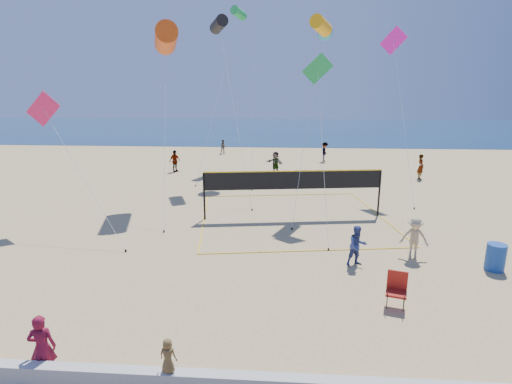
# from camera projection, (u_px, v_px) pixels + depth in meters

# --- Properties ---
(ground) EXTENTS (120.00, 120.00, 0.00)m
(ground) POSITION_uv_depth(u_px,v_px,m) (230.00, 321.00, 11.66)
(ground) COLOR tan
(ground) RESTS_ON ground
(ocean) EXTENTS (140.00, 50.00, 0.03)m
(ocean) POSITION_uv_depth(u_px,v_px,m) (276.00, 128.00, 71.61)
(ocean) COLOR navy
(ocean) RESTS_ON ground
(woman) EXTENTS (0.68, 0.54, 1.64)m
(woman) POSITION_uv_depth(u_px,v_px,m) (42.00, 348.00, 9.12)
(woman) COLOR maroon
(woman) RESTS_ON ground
(toddler) EXTENTS (0.42, 0.31, 0.79)m
(toddler) POSITION_uv_depth(u_px,v_px,m) (168.00, 355.00, 8.58)
(toddler) COLOR brown
(toddler) RESTS_ON seawall
(bystander_a) EXTENTS (0.92, 0.81, 1.58)m
(bystander_a) POSITION_uv_depth(u_px,v_px,m) (357.00, 246.00, 15.21)
(bystander_a) COLOR navy
(bystander_a) RESTS_ON ground
(bystander_b) EXTENTS (1.22, 0.92, 1.69)m
(bystander_b) POSITION_uv_depth(u_px,v_px,m) (414.00, 238.00, 15.91)
(bystander_b) COLOR tan
(bystander_b) RESTS_ON ground
(far_person_0) EXTENTS (0.97, 1.12, 1.80)m
(far_person_0) POSITION_uv_depth(u_px,v_px,m) (175.00, 161.00, 32.99)
(far_person_0) COLOR gray
(far_person_0) RESTS_ON ground
(far_person_1) EXTENTS (1.66, 1.52, 1.84)m
(far_person_1) POSITION_uv_depth(u_px,v_px,m) (275.00, 163.00, 31.94)
(far_person_1) COLOR gray
(far_person_1) RESTS_ON ground
(far_person_2) EXTENTS (0.48, 0.71, 1.90)m
(far_person_2) POSITION_uv_depth(u_px,v_px,m) (421.00, 167.00, 30.20)
(far_person_2) COLOR gray
(far_person_2) RESTS_ON ground
(far_person_3) EXTENTS (0.86, 0.76, 1.47)m
(far_person_3) POSITION_uv_depth(u_px,v_px,m) (223.00, 147.00, 42.55)
(far_person_3) COLOR gray
(far_person_3) RESTS_ON ground
(far_person_4) EXTENTS (0.95, 1.32, 1.83)m
(far_person_4) POSITION_uv_depth(u_px,v_px,m) (325.00, 152.00, 37.85)
(far_person_4) COLOR gray
(far_person_4) RESTS_ON ground
(camp_chair) EXTENTS (0.74, 0.86, 1.25)m
(camp_chair) POSITION_uv_depth(u_px,v_px,m) (397.00, 287.00, 12.29)
(camp_chair) COLOR maroon
(camp_chair) RESTS_ON ground
(trash_barrel) EXTENTS (0.75, 0.75, 1.02)m
(trash_barrel) POSITION_uv_depth(u_px,v_px,m) (496.00, 257.00, 14.85)
(trash_barrel) COLOR navy
(trash_barrel) RESTS_ON ground
(volleyball_net) EXTENTS (10.73, 10.60, 2.54)m
(volleyball_net) POSITION_uv_depth(u_px,v_px,m) (293.00, 185.00, 20.80)
(volleyball_net) COLOR black
(volleyball_net) RESTS_ON ground
(kite_0) EXTENTS (2.32, 7.89, 10.26)m
(kite_0) POSITION_uv_depth(u_px,v_px,m) (166.00, 38.00, 22.75)
(kite_0) COLOR #D04811
(kite_0) RESTS_ON ground
(kite_1) EXTENTS (3.71, 8.78, 11.50)m
(kite_1) POSITION_uv_depth(u_px,v_px,m) (219.00, 25.00, 27.33)
(kite_1) COLOR black
(kite_1) RESTS_ON ground
(kite_2) EXTENTS (2.20, 6.23, 10.49)m
(kite_2) POSITION_uv_depth(u_px,v_px,m) (321.00, 26.00, 21.79)
(kite_2) COLOR orange
(kite_2) RESTS_ON ground
(kite_3) EXTENTS (5.94, 3.78, 6.54)m
(kite_3) POSITION_uv_depth(u_px,v_px,m) (47.00, 115.00, 18.98)
(kite_3) COLOR #F52361
(kite_3) RESTS_ON ground
(kite_4) EXTENTS (1.58, 5.41, 8.38)m
(kite_4) POSITION_uv_depth(u_px,v_px,m) (318.00, 78.00, 19.84)
(kite_4) COLOR green
(kite_4) RESTS_ON ground
(kite_5) EXTENTS (1.61, 4.81, 10.39)m
(kite_5) POSITION_uv_depth(u_px,v_px,m) (395.00, 49.00, 24.49)
(kite_5) COLOR #F81AC0
(kite_5) RESTS_ON ground
(kite_7) EXTENTS (1.40, 6.45, 11.62)m
(kite_7) POSITION_uv_depth(u_px,v_px,m) (325.00, 32.00, 31.31)
(kite_7) COLOR #29A2C8
(kite_7) RESTS_ON ground
(kite_8) EXTENTS (2.80, 10.66, 13.49)m
(kite_8) POSITION_uv_depth(u_px,v_px,m) (239.00, 13.00, 34.08)
(kite_8) COLOR green
(kite_8) RESTS_ON ground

